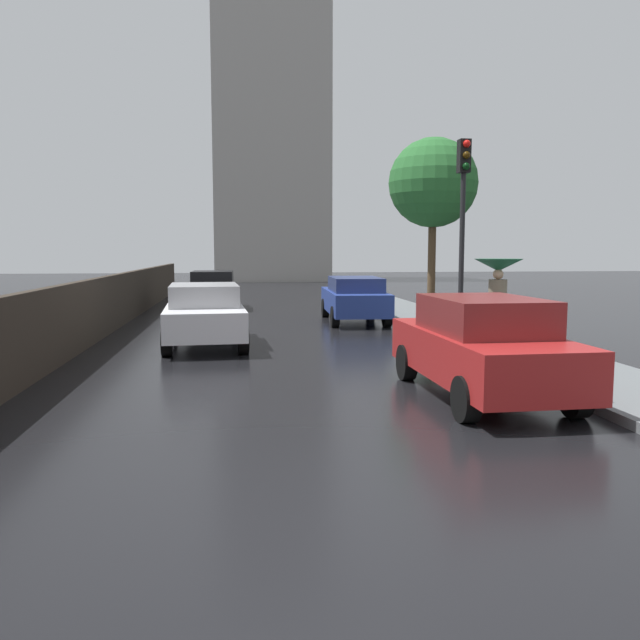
{
  "coord_description": "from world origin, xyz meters",
  "views": [
    {
      "loc": [
        -0.79,
        -4.79,
        2.21
      ],
      "look_at": [
        0.51,
        5.27,
        1.1
      ],
      "focal_mm": 35.63,
      "sensor_mm": 36.0,
      "label": 1
    }
  ],
  "objects_px": {
    "car_red_mid_road": "(482,346)",
    "street_tree_near": "(433,183)",
    "car_black_near_kerb": "(213,290)",
    "car_white_behind_camera": "(205,314)",
    "traffic_light": "(463,203)",
    "car_blue_far_lane": "(354,298)",
    "pedestrian_with_umbrella_near": "(498,277)"
  },
  "relations": [
    {
      "from": "traffic_light",
      "to": "street_tree_near",
      "type": "height_order",
      "value": "street_tree_near"
    },
    {
      "from": "car_black_near_kerb",
      "to": "street_tree_near",
      "type": "distance_m",
      "value": 9.26
    },
    {
      "from": "car_white_behind_camera",
      "to": "traffic_light",
      "type": "xyz_separation_m",
      "value": [
        5.95,
        -0.61,
        2.55
      ]
    },
    {
      "from": "car_white_behind_camera",
      "to": "traffic_light",
      "type": "bearing_deg",
      "value": 170.84
    },
    {
      "from": "car_white_behind_camera",
      "to": "traffic_light",
      "type": "distance_m",
      "value": 6.51
    },
    {
      "from": "car_white_behind_camera",
      "to": "car_black_near_kerb",
      "type": "bearing_deg",
      "value": -92.29
    },
    {
      "from": "car_red_mid_road",
      "to": "traffic_light",
      "type": "xyz_separation_m",
      "value": [
        1.53,
        5.18,
        2.53
      ]
    },
    {
      "from": "car_black_near_kerb",
      "to": "pedestrian_with_umbrella_near",
      "type": "xyz_separation_m",
      "value": [
        6.44,
        -11.14,
        0.89
      ]
    },
    {
      "from": "traffic_light",
      "to": "street_tree_near",
      "type": "distance_m",
      "value": 9.86
    },
    {
      "from": "car_black_near_kerb",
      "to": "pedestrian_with_umbrella_near",
      "type": "height_order",
      "value": "pedestrian_with_umbrella_near"
    },
    {
      "from": "car_black_near_kerb",
      "to": "pedestrian_with_umbrella_near",
      "type": "bearing_deg",
      "value": 121.04
    },
    {
      "from": "car_white_behind_camera",
      "to": "pedestrian_with_umbrella_near",
      "type": "xyz_separation_m",
      "value": [
        6.28,
        -1.96,
        0.89
      ]
    },
    {
      "from": "car_red_mid_road",
      "to": "car_blue_far_lane",
      "type": "xyz_separation_m",
      "value": [
        -0.06,
        10.32,
        -0.03
      ]
    },
    {
      "from": "car_blue_far_lane",
      "to": "car_white_behind_camera",
      "type": "bearing_deg",
      "value": -131.62
    },
    {
      "from": "car_black_near_kerb",
      "to": "car_blue_far_lane",
      "type": "xyz_separation_m",
      "value": [
        4.53,
        -4.66,
        -0.01
      ]
    },
    {
      "from": "car_blue_far_lane",
      "to": "car_red_mid_road",
      "type": "bearing_deg",
      "value": -87.31
    },
    {
      "from": "car_black_near_kerb",
      "to": "car_red_mid_road",
      "type": "bearing_deg",
      "value": 108.05
    },
    {
      "from": "car_black_near_kerb",
      "to": "traffic_light",
      "type": "xyz_separation_m",
      "value": [
        6.11,
        -9.8,
        2.55
      ]
    },
    {
      "from": "car_blue_far_lane",
      "to": "traffic_light",
      "type": "bearing_deg",
      "value": -70.46
    },
    {
      "from": "pedestrian_with_umbrella_near",
      "to": "traffic_light",
      "type": "distance_m",
      "value": 2.16
    },
    {
      "from": "street_tree_near",
      "to": "car_black_near_kerb",
      "type": "bearing_deg",
      "value": 177.94
    },
    {
      "from": "car_white_behind_camera",
      "to": "pedestrian_with_umbrella_near",
      "type": "bearing_deg",
      "value": 159.38
    },
    {
      "from": "car_blue_far_lane",
      "to": "street_tree_near",
      "type": "height_order",
      "value": "street_tree_near"
    },
    {
      "from": "car_red_mid_road",
      "to": "street_tree_near",
      "type": "relative_size",
      "value": 0.65
    },
    {
      "from": "car_blue_far_lane",
      "to": "pedestrian_with_umbrella_near",
      "type": "height_order",
      "value": "pedestrian_with_umbrella_near"
    },
    {
      "from": "car_red_mid_road",
      "to": "street_tree_near",
      "type": "distance_m",
      "value": 15.66
    },
    {
      "from": "car_black_near_kerb",
      "to": "car_blue_far_lane",
      "type": "distance_m",
      "value": 6.5
    },
    {
      "from": "car_black_near_kerb",
      "to": "street_tree_near",
      "type": "height_order",
      "value": "street_tree_near"
    },
    {
      "from": "car_black_near_kerb",
      "to": "car_white_behind_camera",
      "type": "bearing_deg",
      "value": 92.03
    },
    {
      "from": "car_white_behind_camera",
      "to": "street_tree_near",
      "type": "relative_size",
      "value": 0.63
    },
    {
      "from": "car_black_near_kerb",
      "to": "car_white_behind_camera",
      "type": "xyz_separation_m",
      "value": [
        0.16,
        -9.18,
        -0.0
      ]
    },
    {
      "from": "traffic_light",
      "to": "street_tree_near",
      "type": "bearing_deg",
      "value": 76.77
    }
  ]
}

